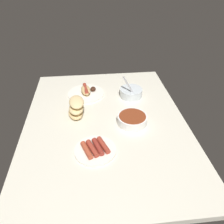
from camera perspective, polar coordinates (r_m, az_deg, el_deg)
ground_plane at (r=126.04cm, az=-1.68°, el=-2.91°), size 120.00×90.00×3.00cm
plate_hotdog_assembled at (r=149.65cm, az=-6.66°, el=5.16°), size 24.18×24.18×5.61cm
bowl_chili at (r=122.78cm, az=5.24°, el=-1.82°), size 16.50×16.50×4.80cm
plate_sausages at (r=107.17cm, az=-4.34°, el=-9.51°), size 20.17×20.17×3.55cm
bread_stack at (r=128.18cm, az=-9.20°, el=1.15°), size 14.81×11.03×10.80cm
bowl_coleslaw at (r=146.33cm, az=4.92°, el=5.12°), size 14.68×14.68×15.61cm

